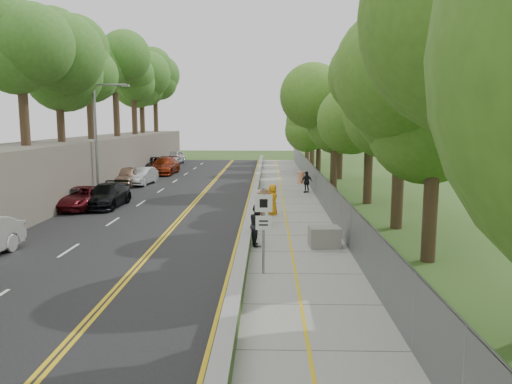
# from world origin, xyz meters

# --- Properties ---
(ground) EXTENTS (140.00, 140.00, 0.00)m
(ground) POSITION_xyz_m (0.00, 0.00, 0.00)
(ground) COLOR #33511E
(ground) RESTS_ON ground
(road) EXTENTS (11.20, 66.00, 0.04)m
(road) POSITION_xyz_m (-5.40, 15.00, 0.02)
(road) COLOR black
(road) RESTS_ON ground
(sidewalk) EXTENTS (4.20, 66.00, 0.05)m
(sidewalk) POSITION_xyz_m (2.55, 15.00, 0.03)
(sidewalk) COLOR gray
(sidewalk) RESTS_ON ground
(jersey_barrier) EXTENTS (0.42, 66.00, 0.60)m
(jersey_barrier) POSITION_xyz_m (0.25, 15.00, 0.30)
(jersey_barrier) COLOR #81D330
(jersey_barrier) RESTS_ON ground
(rock_embankment) EXTENTS (5.00, 66.00, 4.00)m
(rock_embankment) POSITION_xyz_m (-13.50, 15.00, 2.00)
(rock_embankment) COLOR #595147
(rock_embankment) RESTS_ON ground
(chainlink_fence) EXTENTS (0.04, 66.00, 2.00)m
(chainlink_fence) POSITION_xyz_m (4.65, 15.00, 1.00)
(chainlink_fence) COLOR slate
(chainlink_fence) RESTS_ON ground
(trees_embankment) EXTENTS (6.40, 66.00, 13.00)m
(trees_embankment) POSITION_xyz_m (-13.00, 15.00, 10.50)
(trees_embankment) COLOR #47832B
(trees_embankment) RESTS_ON rock_embankment
(trees_fenceside) EXTENTS (7.00, 66.00, 14.00)m
(trees_fenceside) POSITION_xyz_m (7.00, 15.00, 7.00)
(trees_fenceside) COLOR #518628
(trees_fenceside) RESTS_ON ground
(streetlight) EXTENTS (2.52, 0.22, 8.00)m
(streetlight) POSITION_xyz_m (-10.46, 14.00, 4.64)
(streetlight) COLOR gray
(streetlight) RESTS_ON ground
(signpost) EXTENTS (0.62, 0.09, 3.10)m
(signpost) POSITION_xyz_m (1.05, -3.02, 1.96)
(signpost) COLOR gray
(signpost) RESTS_ON sidewalk
(construction_barrel) EXTENTS (0.62, 0.62, 1.02)m
(construction_barrel) POSITION_xyz_m (4.00, 22.77, 0.56)
(construction_barrel) COLOR #DD4800
(construction_barrel) RESTS_ON sidewalk
(concrete_block) EXTENTS (1.37, 1.07, 0.87)m
(concrete_block) POSITION_xyz_m (3.64, 0.87, 0.49)
(concrete_block) COLOR gray
(concrete_block) RESTS_ON sidewalk
(car_2) EXTENTS (2.67, 5.05, 1.35)m
(car_2) POSITION_xyz_m (-10.33, 9.97, 0.72)
(car_2) COLOR #5B1118
(car_2) RESTS_ON road
(car_3) EXTENTS (2.22, 5.09, 1.46)m
(car_3) POSITION_xyz_m (-9.00, 10.59, 0.77)
(car_3) COLOR black
(car_3) RESTS_ON road
(car_4) EXTENTS (2.05, 4.77, 1.61)m
(car_4) POSITION_xyz_m (-10.60, 20.82, 0.84)
(car_4) COLOR tan
(car_4) RESTS_ON road
(car_5) EXTENTS (1.95, 4.55, 1.46)m
(car_5) POSITION_xyz_m (-9.55, 21.50, 0.77)
(car_5) COLOR silver
(car_5) RESTS_ON road
(car_6) EXTENTS (3.30, 6.14, 1.64)m
(car_6) POSITION_xyz_m (-10.60, 30.87, 0.86)
(car_6) COLOR black
(car_6) RESTS_ON road
(car_7) EXTENTS (2.51, 5.83, 1.67)m
(car_7) POSITION_xyz_m (-9.36, 29.82, 0.88)
(car_7) COLOR maroon
(car_7) RESTS_ON road
(car_8) EXTENTS (2.43, 5.09, 1.68)m
(car_8) POSITION_xyz_m (-10.60, 41.54, 0.88)
(car_8) COLOR #BCBDC0
(car_8) RESTS_ON road
(painter_0) EXTENTS (0.71, 0.95, 1.77)m
(painter_0) POSITION_xyz_m (1.45, 8.20, 0.94)
(painter_0) COLOR orange
(painter_0) RESTS_ON sidewalk
(painter_1) EXTENTS (0.47, 0.63, 1.57)m
(painter_1) POSITION_xyz_m (0.75, 7.35, 0.84)
(painter_1) COLOR silver
(painter_1) RESTS_ON sidewalk
(painter_2) EXTENTS (0.85, 1.00, 1.84)m
(painter_2) POSITION_xyz_m (0.75, 1.00, 0.97)
(painter_2) COLOR black
(painter_2) RESTS_ON sidewalk
(painter_3) EXTENTS (1.09, 1.39, 1.88)m
(painter_3) POSITION_xyz_m (0.99, 5.49, 0.99)
(painter_3) COLOR brown
(painter_3) RESTS_ON sidewalk
(person_far) EXTENTS (1.03, 0.76, 1.62)m
(person_far) POSITION_xyz_m (4.09, 17.05, 0.86)
(person_far) COLOR black
(person_far) RESTS_ON sidewalk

